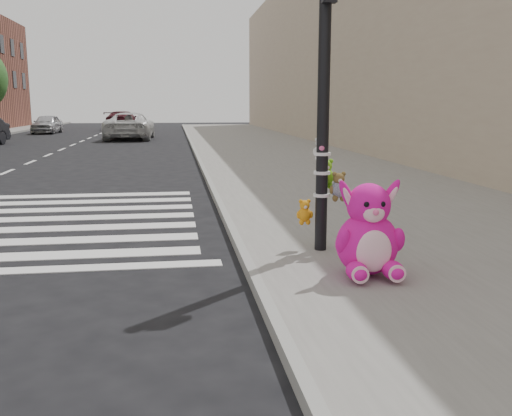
{
  "coord_description": "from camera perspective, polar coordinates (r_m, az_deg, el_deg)",
  "views": [
    {
      "loc": [
        0.66,
        -5.53,
        2.09
      ],
      "look_at": [
        1.7,
        1.72,
        0.75
      ],
      "focal_mm": 40.0,
      "sensor_mm": 36.0,
      "label": 1
    }
  ],
  "objects": [
    {
      "name": "signal_pole",
      "position": [
        7.6,
        6.82,
        8.12
      ],
      "size": [
        0.67,
        0.5,
        4.0
      ],
      "color": "black",
      "rests_on": "sidewalk_near"
    },
    {
      "name": "red_teddy",
      "position": [
        8.59,
        10.63,
        -2.19
      ],
      "size": [
        0.17,
        0.13,
        0.22
      ],
      "primitive_type": null,
      "rotation": [
        0.0,
        0.0,
        0.19
      ],
      "color": "#AD1115",
      "rests_on": "sidewalk_near"
    },
    {
      "name": "ground",
      "position": [
        5.94,
        -14.27,
        -10.55
      ],
      "size": [
        120.0,
        120.0,
        0.0
      ],
      "primitive_type": "plane",
      "color": "black",
      "rests_on": "ground"
    },
    {
      "name": "bld_near",
      "position": [
        27.51,
        13.36,
        16.18
      ],
      "size": [
        5.0,
        60.0,
        10.0
      ],
      "primitive_type": "cube",
      "color": "tan",
      "rests_on": "ground"
    },
    {
      "name": "car_white_near",
      "position": [
        35.09,
        -12.5,
        8.02
      ],
      "size": [
        2.78,
        5.77,
        1.59
      ],
      "primitive_type": "imported",
      "rotation": [
        0.0,
        0.0,
        3.12
      ],
      "color": "silver",
      "rests_on": "ground"
    },
    {
      "name": "sidewalk_near",
      "position": [
        16.25,
        7.38,
        3.15
      ],
      "size": [
        7.0,
        80.0,
        0.14
      ],
      "primitive_type": "cube",
      "color": "slate",
      "rests_on": "ground"
    },
    {
      "name": "car_silver_deep",
      "position": [
        43.76,
        -20.17,
        7.9
      ],
      "size": [
        1.75,
        4.02,
        1.35
      ],
      "primitive_type": "imported",
      "rotation": [
        0.0,
        0.0,
        -0.04
      ],
      "color": "silver",
      "rests_on": "ground"
    },
    {
      "name": "car_maroon_near",
      "position": [
        49.43,
        -13.16,
        8.55
      ],
      "size": [
        2.91,
        5.4,
        1.49
      ],
      "primitive_type": "imported",
      "rotation": [
        0.0,
        0.0,
        2.97
      ],
      "color": "#50161F",
      "rests_on": "ground"
    },
    {
      "name": "pink_bunny",
      "position": [
        6.64,
        11.18,
        -2.77
      ],
      "size": [
        0.8,
        0.85,
        1.14
      ],
      "rotation": [
        0.0,
        0.0,
        -0.04
      ],
      "color": "#E9139C",
      "rests_on": "sidewalk_near"
    },
    {
      "name": "curb_edge",
      "position": [
        15.68,
        -4.87,
        2.94
      ],
      "size": [
        0.12,
        80.0,
        0.15
      ],
      "primitive_type": "cube",
      "color": "gray",
      "rests_on": "ground"
    }
  ]
}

